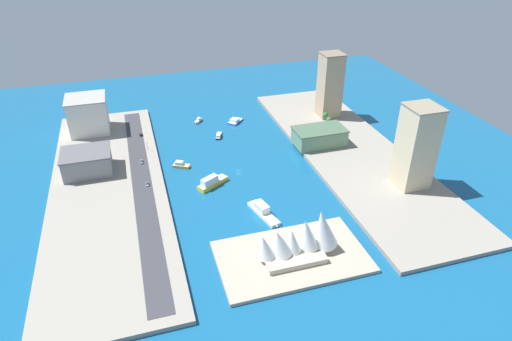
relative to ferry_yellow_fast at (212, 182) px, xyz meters
The scene contains 22 objects.
ground_plane 24.59m from the ferry_yellow_fast, 147.49° to the right, with size 440.00×440.00×0.00m, color #145684.
quay_west 106.70m from the ferry_yellow_fast, behind, with size 70.00×240.00×2.63m, color gray.
quay_east 65.99m from the ferry_yellow_fast, 11.49° to the right, with size 70.00×240.00×2.63m, color gray.
peninsula_point 83.10m from the ferry_yellow_fast, 107.29° to the left, with size 76.00×45.32×2.00m, color #A89E89.
road_strip 45.36m from the ferry_yellow_fast, 16.83° to the right, with size 12.17×228.00×0.15m, color #38383D.
ferry_yellow_fast is the anchor object (origin of this frame).
patrol_launch_navy 70.51m from the ferry_yellow_fast, 106.11° to the right, with size 7.69×13.48×3.16m.
ferry_white_commuter 44.91m from the ferry_yellow_fast, 119.37° to the left, with size 12.88×28.46×6.54m.
yacht_sleek_gray 100.04m from the ferry_yellow_fast, 95.23° to the right, with size 8.24×9.87×3.52m.
catamaran_blue 98.18m from the ferry_yellow_fast, 113.18° to the right, with size 15.18×15.36×3.73m.
water_taxi_orange 33.33m from the ferry_yellow_fast, 61.98° to the right, with size 12.88×9.60×4.42m.
terminal_long_green 92.37m from the ferry_yellow_fast, 161.45° to the right, with size 37.98×22.27×12.62m.
apartment_midrise_tan 141.85m from the ferry_yellow_fast, 146.56° to the right, with size 17.44×17.31×52.89m.
warehouse_low_gray 84.85m from the ferry_yellow_fast, 25.89° to the right, with size 31.76×26.59×14.97m.
office_block_beige 128.87m from the ferry_yellow_fast, 162.41° to the left, with size 19.52×19.95×53.11m.
hotel_broad_white 128.01m from the ferry_yellow_fast, 53.46° to the right, with size 29.83×28.49×28.00m.
sedan_silver 56.82m from the ferry_yellow_fast, 43.14° to the right, with size 1.97×5.02×1.42m.
suv_black 91.00m from the ferry_yellow_fast, 64.73° to the right, with size 1.93×4.87×1.64m.
van_white 41.22m from the ferry_yellow_fast, 11.96° to the right, with size 1.79×4.39×1.54m.
traffic_light_waterfront 66.52m from the ferry_yellow_fast, 57.38° to the right, with size 0.36×0.36×6.50m.
opera_landmark 84.77m from the ferry_yellow_fast, 109.71° to the left, with size 44.74×21.72×25.94m.
park_tree_cluster 117.95m from the ferry_yellow_fast, 152.38° to the right, with size 13.33×21.91×7.70m.
Camera 1 is at (62.89, 251.04, 154.90)m, focal length 30.99 mm.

